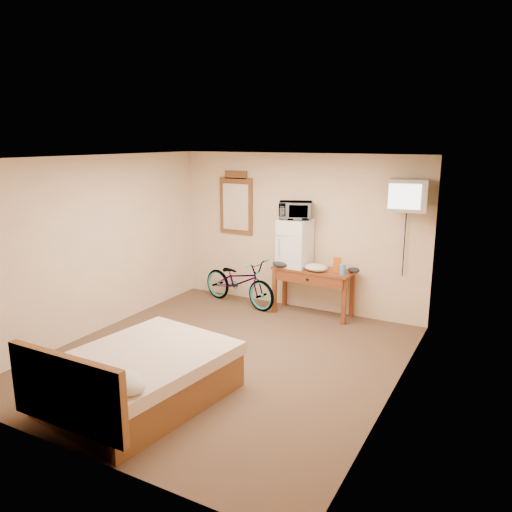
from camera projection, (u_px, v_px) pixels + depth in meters
name	position (u px, v px, depth m)	size (l,w,h in m)	color
room	(222.00, 262.00, 6.05)	(4.60, 4.64, 2.50)	#4F3827
desk	(312.00, 277.00, 7.73)	(1.27, 0.53, 0.75)	maroon
mini_fridge	(295.00, 243.00, 7.80)	(0.48, 0.47, 0.75)	white
microwave	(295.00, 210.00, 7.68)	(0.49, 0.34, 0.27)	white
snack_bag	(337.00, 265.00, 7.50)	(0.12, 0.07, 0.23)	#D55812
blue_cup	(343.00, 269.00, 7.39)	(0.09, 0.09, 0.16)	#3F93D6
cloth_cream	(316.00, 268.00, 7.57)	(0.36, 0.28, 0.11)	beige
cloth_dark_a	(281.00, 264.00, 7.80)	(0.29, 0.22, 0.11)	black
cloth_dark_b	(354.00, 270.00, 7.48)	(0.18, 0.15, 0.08)	black
crt_television	(408.00, 195.00, 6.81)	(0.57, 0.63, 0.44)	black
wall_mirror	(236.00, 203.00, 8.43)	(0.62, 0.04, 1.06)	brown
bicycle	(239.00, 281.00, 8.30)	(0.53, 1.52, 0.80)	black
bed	(136.00, 377.00, 5.18)	(1.61, 2.00, 0.90)	brown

